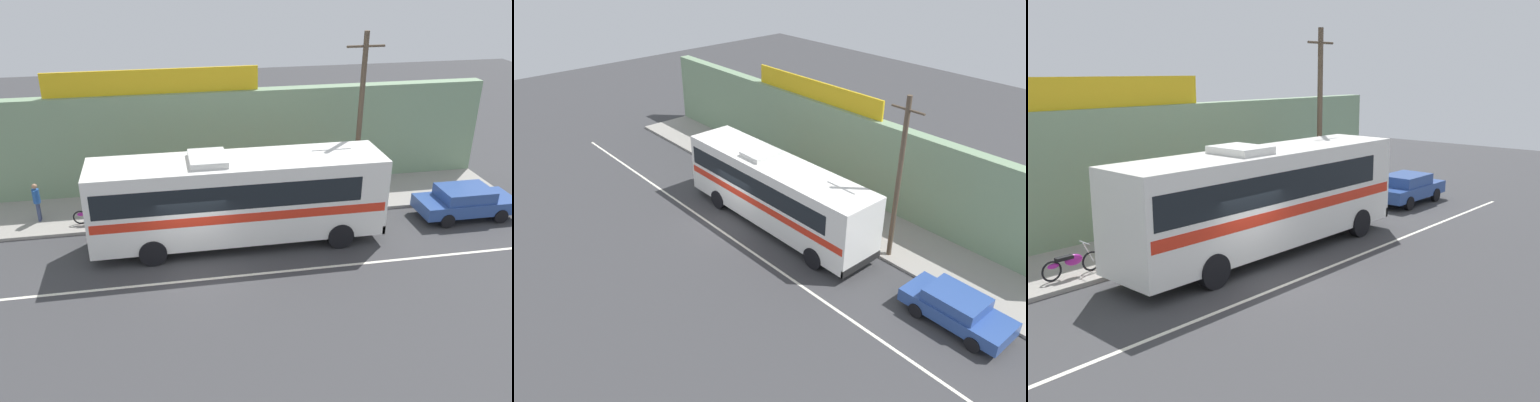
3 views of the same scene
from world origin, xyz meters
The scene contains 12 objects.
ground_plane centered at (0.00, 0.00, 0.00)m, with size 70.00×70.00×0.00m, color #3A3A3D.
sidewalk_slab centered at (0.00, 5.20, 0.07)m, with size 30.00×3.60×0.14m, color gray.
storefront_facade centered at (0.00, 7.35, 2.40)m, with size 30.00×0.70×4.80m, color gray.
storefront_billboard centered at (-1.09, 7.35, 5.35)m, with size 9.59×0.12×1.10m, color gold.
road_center_stripe centered at (0.00, -0.80, 0.00)m, with size 30.00×0.14×0.01m, color silver.
intercity_bus centered at (1.81, 1.72, 2.07)m, with size 11.40×2.65×3.78m.
parked_car centered at (11.97, 2.16, 0.74)m, with size 4.26×1.89×1.37m.
utility_pole centered at (7.47, 3.84, 4.11)m, with size 1.60×0.22×7.67m.
motorcycle_green centered at (-3.91, 4.17, 0.57)m, with size 1.89×0.56×0.94m.
motorcycle_purple centered at (-1.55, 4.16, 0.57)m, with size 1.94×0.56×0.94m.
pedestrian_near_shop centered at (0.73, 4.45, 1.07)m, with size 0.30×0.48×1.61m.
pedestrian_by_curb centered at (3.87, 5.25, 1.04)m, with size 0.30×0.48×1.57m.
Camera 3 is at (-12.16, -11.57, 6.11)m, focal length 41.48 mm.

